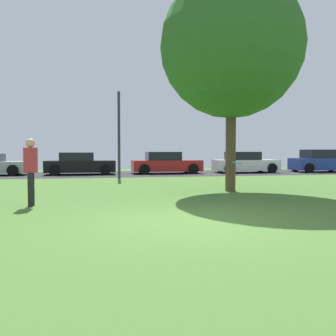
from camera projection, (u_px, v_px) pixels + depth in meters
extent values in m
plane|color=#47702D|center=(193.00, 222.00, 7.61)|extent=(44.00, 44.00, 0.00)
cube|color=#28282B|center=(126.00, 174.00, 23.28)|extent=(44.00, 6.40, 0.01)
cylinder|color=brown|center=(231.00, 146.00, 13.31)|extent=(0.36, 0.36, 3.22)
sphere|color=#2D6023|center=(231.00, 46.00, 13.15)|extent=(5.04, 5.04, 5.04)
cylinder|color=black|center=(32.00, 189.00, 9.82)|extent=(0.14, 0.14, 0.87)
cylinder|color=black|center=(30.00, 190.00, 9.67)|extent=(0.14, 0.14, 0.87)
cube|color=#B72D38|center=(31.00, 160.00, 9.71)|extent=(0.33, 0.23, 0.66)
sphere|color=tan|center=(30.00, 143.00, 9.69)|extent=(0.24, 0.24, 0.24)
cylinder|color=#2DB2E0|center=(237.00, 163.00, 10.60)|extent=(0.36, 0.36, 0.07)
cylinder|color=black|center=(19.00, 169.00, 23.16)|extent=(0.64, 0.22, 0.64)
cylinder|color=black|center=(13.00, 170.00, 21.38)|extent=(0.64, 0.22, 0.64)
cube|color=black|center=(81.00, 166.00, 22.82)|extent=(4.16, 1.88, 0.70)
cube|color=black|center=(77.00, 156.00, 22.75)|extent=(2.00, 1.66, 0.49)
cylinder|color=black|center=(104.00, 168.00, 24.03)|extent=(0.64, 0.22, 0.64)
cylinder|color=black|center=(105.00, 170.00, 22.19)|extent=(0.64, 0.22, 0.64)
cylinder|color=black|center=(57.00, 169.00, 23.46)|extent=(0.64, 0.22, 0.64)
cylinder|color=black|center=(54.00, 170.00, 21.61)|extent=(0.64, 0.22, 0.64)
cube|color=#B21E1E|center=(166.00, 166.00, 23.85)|extent=(4.38, 1.83, 0.69)
cube|color=black|center=(163.00, 156.00, 23.78)|extent=(2.10, 1.61, 0.53)
cylinder|color=black|center=(186.00, 168.00, 25.06)|extent=(0.64, 0.22, 0.64)
cylinder|color=black|center=(193.00, 169.00, 23.26)|extent=(0.64, 0.22, 0.64)
cylinder|color=black|center=(141.00, 168.00, 24.45)|extent=(0.64, 0.22, 0.64)
cylinder|color=black|center=(145.00, 169.00, 22.66)|extent=(0.64, 0.22, 0.64)
cube|color=white|center=(246.00, 165.00, 24.84)|extent=(4.20, 1.76, 0.69)
cube|color=black|center=(243.00, 156.00, 24.77)|extent=(2.02, 1.55, 0.54)
cylinder|color=black|center=(260.00, 167.00, 26.00)|extent=(0.64, 0.22, 0.64)
cylinder|color=black|center=(272.00, 168.00, 24.28)|extent=(0.64, 0.22, 0.64)
cylinder|color=black|center=(220.00, 167.00, 25.42)|extent=(0.64, 0.22, 0.64)
cylinder|color=black|center=(229.00, 168.00, 23.70)|extent=(0.64, 0.22, 0.64)
cube|color=#233893|center=(321.00, 164.00, 25.58)|extent=(4.02, 1.74, 0.79)
cube|color=black|center=(318.00, 154.00, 25.51)|extent=(1.93, 1.53, 0.58)
cylinder|color=black|center=(331.00, 166.00, 26.72)|extent=(0.64, 0.22, 0.64)
cylinder|color=black|center=(295.00, 167.00, 26.16)|extent=(0.64, 0.22, 0.64)
cylinder|color=black|center=(309.00, 168.00, 24.46)|extent=(0.64, 0.22, 0.64)
cylinder|color=#2D2D33|center=(119.00, 135.00, 19.32)|extent=(0.14, 0.14, 4.50)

